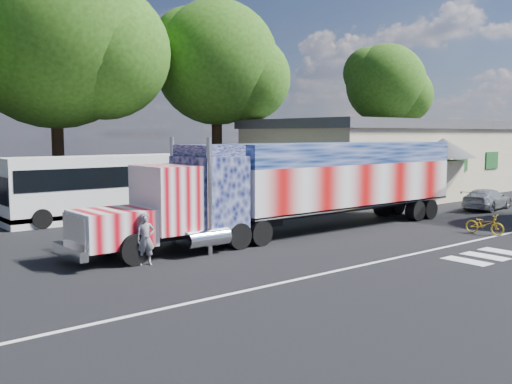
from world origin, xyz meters
TOP-DOWN VIEW (x-y plane):
  - ground at (0.00, 0.00)m, footprint 100.00×100.00m
  - lane_markings at (1.71, -3.77)m, footprint 30.00×2.67m
  - semi_truck at (2.63, 2.71)m, footprint 19.42×3.07m
  - coach_bus at (-1.99, 11.97)m, footprint 10.90×2.54m
  - hall_building at (19.92, 10.86)m, footprint 22.40×12.80m
  - parked_car at (15.75, 1.68)m, footprint 4.23×2.16m
  - woman at (-5.85, 1.50)m, footprint 0.71×0.56m
  - bicycle at (8.10, -2.47)m, footprint 0.77×1.70m
  - tree_far_ne at (27.81, 18.36)m, footprint 7.58×7.22m
  - tree_n_mid at (-2.21, 18.57)m, footprint 11.74×11.18m
  - tree_ne_a at (7.93, 16.77)m, footprint 8.70×8.29m

SIDE VIEW (x-z plane):
  - ground at x=0.00m, z-range 0.00..0.00m
  - lane_markings at x=1.71m, z-range 0.00..0.01m
  - bicycle at x=8.10m, z-range 0.00..0.87m
  - parked_car at x=15.75m, z-range 0.00..1.17m
  - woman at x=-5.85m, z-range 0.00..1.71m
  - coach_bus at x=-1.99m, z-range 0.06..3.23m
  - semi_truck at x=2.63m, z-range 0.06..4.20m
  - hall_building at x=19.92m, z-range 0.02..5.22m
  - tree_far_ne at x=27.81m, z-range 2.52..14.92m
  - tree_ne_a at x=7.93m, z-range 2.37..15.52m
  - tree_n_mid at x=-2.21m, z-range 2.22..17.96m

